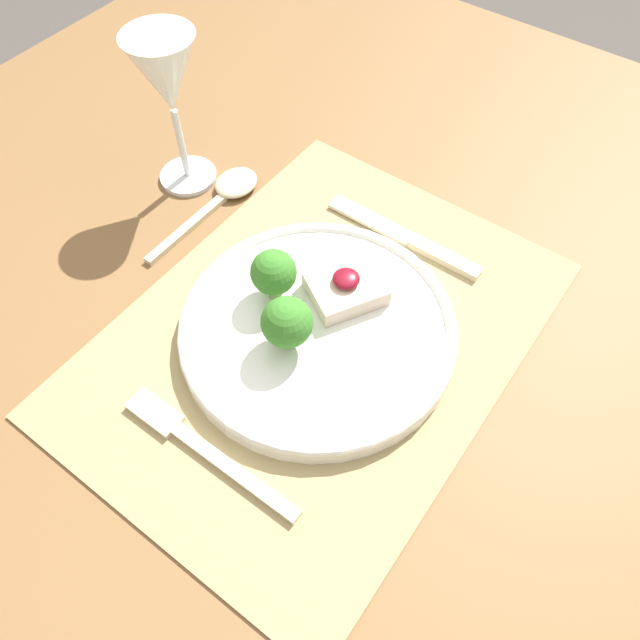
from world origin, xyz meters
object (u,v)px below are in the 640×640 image
knife (413,241)px  spoon (228,191)px  dinner_plate (318,321)px  wine_glass_near (167,82)px  fork (198,445)px

knife → spoon: bearing=107.7°
dinner_plate → wine_glass_near: wine_glass_near is taller
wine_glass_near → spoon: bearing=-84.6°
dinner_plate → knife: (0.15, -0.02, -0.01)m
knife → spoon: 0.22m
fork → wine_glass_near: wine_glass_near is taller
dinner_plate → wine_glass_near: (0.09, 0.25, 0.11)m
knife → wine_glass_near: wine_glass_near is taller
spoon → dinner_plate: bearing=-116.9°
dinner_plate → fork: 0.16m
fork → knife: 0.31m
dinner_plate → spoon: dinner_plate is taller
fork → spoon: 0.31m
dinner_plate → knife: dinner_plate is taller
dinner_plate → fork: bearing=175.9°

